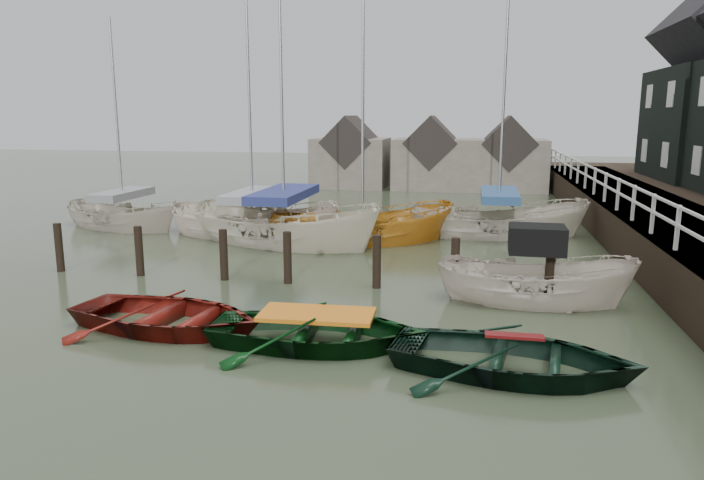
% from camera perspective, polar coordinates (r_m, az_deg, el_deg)
% --- Properties ---
extents(ground, '(120.00, 120.00, 0.00)m').
position_cam_1_polar(ground, '(13.83, -4.65, -7.38)').
color(ground, '#303B25').
rests_on(ground, ground).
extents(pier, '(3.04, 32.00, 2.70)m').
position_cam_1_polar(pier, '(23.64, 25.31, 1.18)').
color(pier, black).
rests_on(pier, ground).
extents(mooring_pilings, '(13.72, 0.22, 1.80)m').
position_cam_1_polar(mooring_pilings, '(16.76, -5.59, -2.28)').
color(mooring_pilings, black).
rests_on(mooring_pilings, ground).
extents(far_sheds, '(14.00, 4.08, 4.39)m').
position_cam_1_polar(far_sheds, '(38.78, 7.00, 7.43)').
color(far_sheds, '#665B51').
rests_on(far_sheds, ground).
extents(rowboat_red, '(4.66, 3.64, 0.88)m').
position_cam_1_polar(rowboat_red, '(13.85, -16.30, -7.78)').
color(rowboat_red, '#62140E').
rests_on(rowboat_red, ground).
extents(rowboat_green, '(4.36, 3.19, 0.88)m').
position_cam_1_polar(rowboat_green, '(12.45, -3.17, -9.52)').
color(rowboat_green, black).
rests_on(rowboat_green, ground).
extents(rowboat_dkgreen, '(4.67, 3.62, 0.89)m').
position_cam_1_polar(rowboat_dkgreen, '(11.51, 14.38, -11.67)').
color(rowboat_dkgreen, black).
rests_on(rowboat_dkgreen, ground).
extents(motorboat, '(4.63, 1.81, 2.74)m').
position_cam_1_polar(motorboat, '(15.63, 16.23, -5.26)').
color(motorboat, beige).
rests_on(motorboat, ground).
extents(sailboat_a, '(6.76, 2.91, 11.77)m').
position_cam_1_polar(sailboat_a, '(23.61, -8.95, 0.53)').
color(sailboat_a, silver).
rests_on(sailboat_a, ground).
extents(sailboat_b, '(8.06, 5.09, 11.35)m').
position_cam_1_polar(sailboat_b, '(22.17, -6.14, -0.11)').
color(sailboat_b, beige).
rests_on(sailboat_b, ground).
extents(sailboat_c, '(7.07, 4.58, 11.40)m').
position_cam_1_polar(sailboat_c, '(22.27, 0.96, -0.12)').
color(sailboat_c, '#BE7C23').
rests_on(sailboat_c, ground).
extents(sailboat_d, '(6.87, 3.30, 11.51)m').
position_cam_1_polar(sailboat_d, '(24.03, 13.09, 0.55)').
color(sailboat_d, beige).
rests_on(sailboat_d, ground).
extents(sailboat_e, '(6.14, 3.87, 9.17)m').
position_cam_1_polar(sailboat_e, '(26.63, -19.99, 1.20)').
color(sailboat_e, beige).
rests_on(sailboat_e, ground).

